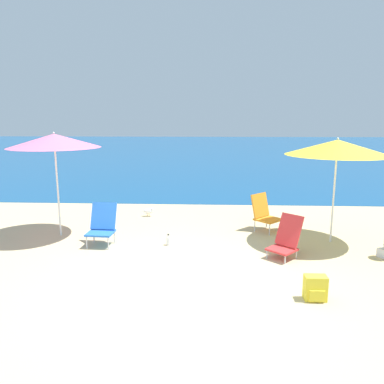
{
  "coord_description": "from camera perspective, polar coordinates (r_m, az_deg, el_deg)",
  "views": [
    {
      "loc": [
        0.31,
        -5.36,
        2.5
      ],
      "look_at": [
        -0.04,
        2.17,
        1.0
      ],
      "focal_mm": 35.0,
      "sensor_mm": 36.0,
      "label": 1
    }
  ],
  "objects": [
    {
      "name": "ground_plane",
      "position": [
        5.92,
        -0.58,
        -13.72
      ],
      "size": [
        60.0,
        60.0,
        0.0
      ],
      "primitive_type": "plane",
      "color": "#C6B284"
    },
    {
      "name": "sea_water",
      "position": [
        30.77,
        2.15,
        6.58
      ],
      "size": [
        60.0,
        40.0,
        0.01
      ],
      "color": "navy",
      "rests_on": "ground"
    },
    {
      "name": "beach_umbrella_yellow",
      "position": [
        7.87,
        21.27,
        6.35
      ],
      "size": [
        2.01,
        2.01,
        2.12
      ],
      "color": "white",
      "rests_on": "ground"
    },
    {
      "name": "beach_umbrella_pink",
      "position": [
        8.26,
        -20.25,
        7.34
      ],
      "size": [
        1.88,
        1.88,
        2.22
      ],
      "color": "white",
      "rests_on": "ground"
    },
    {
      "name": "beach_chair_blue",
      "position": [
        7.7,
        -13.52,
        -4.76
      ],
      "size": [
        0.54,
        0.6,
        0.82
      ],
      "rotation": [
        0.0,
        0.0,
        -0.06
      ],
      "color": "silver",
      "rests_on": "ground"
    },
    {
      "name": "beach_chair_orange",
      "position": [
        8.55,
        10.92,
        -3.05
      ],
      "size": [
        0.75,
        0.75,
        0.82
      ],
      "rotation": [
        0.0,
        0.0,
        0.78
      ],
      "color": "silver",
      "rests_on": "ground"
    },
    {
      "name": "beach_chair_red",
      "position": [
        7.03,
        14.14,
        -6.9
      ],
      "size": [
        0.7,
        0.71,
        0.77
      ],
      "rotation": [
        0.0,
        0.0,
        -0.76
      ],
      "color": "silver",
      "rests_on": "ground"
    },
    {
      "name": "backpack_yellow",
      "position": [
        5.63,
        18.28,
        -13.75
      ],
      "size": [
        0.3,
        0.21,
        0.35
      ],
      "color": "yellow",
      "rests_on": "ground"
    },
    {
      "name": "water_bottle",
      "position": [
        7.53,
        -3.62,
        -7.44
      ],
      "size": [
        0.08,
        0.08,
        0.23
      ],
      "color": "silver",
      "rests_on": "ground"
    },
    {
      "name": "seagull",
      "position": [
        9.71,
        -6.65,
        -2.9
      ],
      "size": [
        0.27,
        0.11,
        0.23
      ],
      "color": "gold",
      "rests_on": "ground"
    }
  ]
}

